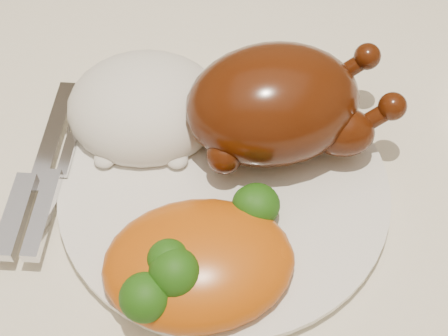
# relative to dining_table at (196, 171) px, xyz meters

# --- Properties ---
(dining_table) EXTENTS (1.60, 0.90, 0.76)m
(dining_table) POSITION_rel_dining_table_xyz_m (0.00, 0.00, 0.00)
(dining_table) COLOR brown
(dining_table) RESTS_ON floor
(tablecloth) EXTENTS (1.73, 1.03, 0.18)m
(tablecloth) POSITION_rel_dining_table_xyz_m (0.00, 0.00, 0.07)
(tablecloth) COLOR white
(tablecloth) RESTS_ON dining_table
(dinner_plate) EXTENTS (0.33, 0.33, 0.01)m
(dinner_plate) POSITION_rel_dining_table_xyz_m (0.04, -0.09, 0.11)
(dinner_plate) COLOR white
(dinner_plate) RESTS_ON tablecloth
(roast_chicken) EXTENTS (0.18, 0.15, 0.09)m
(roast_chicken) POSITION_rel_dining_table_xyz_m (0.08, -0.04, 0.16)
(roast_chicken) COLOR #4F1A08
(roast_chicken) RESTS_ON dinner_plate
(rice_mound) EXTENTS (0.15, 0.14, 0.07)m
(rice_mound) POSITION_rel_dining_table_xyz_m (-0.03, -0.03, 0.13)
(rice_mound) COLOR white
(rice_mound) RESTS_ON dinner_plate
(mac_and_cheese) EXTENTS (0.16, 0.14, 0.06)m
(mac_and_cheese) POSITION_rel_dining_table_xyz_m (0.04, -0.17, 0.13)
(mac_and_cheese) COLOR #CE530D
(mac_and_cheese) RESTS_ON dinner_plate
(cutlery) EXTENTS (0.04, 0.18, 0.01)m
(cutlery) POSITION_rel_dining_table_xyz_m (-0.09, -0.12, 0.12)
(cutlery) COLOR silver
(cutlery) RESTS_ON dinner_plate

